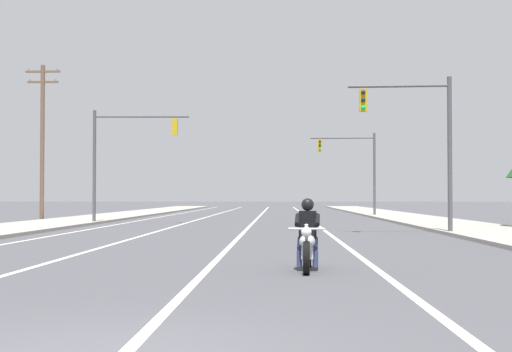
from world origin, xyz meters
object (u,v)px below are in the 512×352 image
Objects in this scene: traffic_signal_mid_right at (356,161)px; utility_pole_left_near at (42,137)px; traffic_signal_near_left at (122,148)px; traffic_signal_near_right at (421,132)px; motorcycle_with_rider at (307,241)px.

traffic_signal_mid_right is 22.68m from utility_pole_left_near.
traffic_signal_near_left is 20.78m from traffic_signal_mid_right.
traffic_signal_near_left is (-14.13, 10.81, 0.08)m from traffic_signal_near_right.
traffic_signal_near_left is (-9.14, 24.96, 3.53)m from motorcycle_with_rider.
motorcycle_with_rider is 0.35× the size of traffic_signal_near_right.
utility_pole_left_near is (-6.08, 5.15, 1.05)m from traffic_signal_near_left.
traffic_signal_near_right is at bearing -37.41° from traffic_signal_near_left.
utility_pole_left_near reaches higher than traffic_signal_mid_right.
traffic_signal_near_right is at bearing -90.32° from traffic_signal_mid_right.
traffic_signal_near_left is 1.00× the size of traffic_signal_mid_right.
traffic_signal_near_right is 1.00× the size of traffic_signal_near_left.
traffic_signal_near_left is at bearing 142.59° from traffic_signal_near_right.
traffic_signal_near_left is 8.03m from utility_pole_left_near.
traffic_signal_near_right is 25.91m from traffic_signal_mid_right.
traffic_signal_near_right is 1.00× the size of traffic_signal_mid_right.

